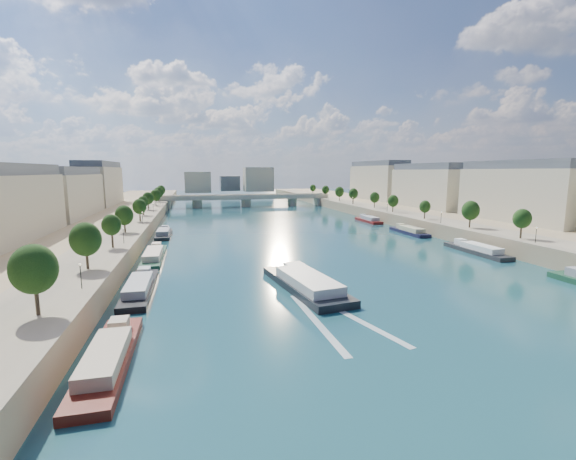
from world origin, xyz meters
TOP-DOWN VIEW (x-y plane):
  - ground at (0.00, 100.00)m, footprint 700.00×700.00m
  - quay_left at (-72.00, 100.00)m, footprint 44.00×520.00m
  - quay_right at (72.00, 100.00)m, footprint 44.00×520.00m
  - pave_left at (-57.00, 100.00)m, footprint 14.00×520.00m
  - pave_right at (57.00, 100.00)m, footprint 14.00×520.00m
  - trees_left at (-55.00, 102.00)m, footprint 4.80×268.80m
  - trees_right at (55.00, 110.00)m, footprint 4.80×268.80m
  - lamps_left at (-52.50, 90.00)m, footprint 0.36×200.36m
  - lamps_right at (52.50, 105.00)m, footprint 0.36×200.36m
  - buildings_left at (-85.00, 112.00)m, footprint 16.00×226.00m
  - buildings_right at (85.00, 112.00)m, footprint 16.00×226.00m
  - skyline at (3.19, 319.52)m, footprint 79.00×42.00m
  - bridge at (0.00, 221.33)m, footprint 112.00×12.00m
  - tour_barge at (-12.99, 36.62)m, footprint 12.26×29.68m
  - wake at (-12.99, 20.05)m, footprint 11.27×26.02m
  - moored_barges_left at (-45.50, 43.85)m, footprint 5.00×155.97m
  - moored_barges_right at (45.50, 55.09)m, footprint 5.00×161.82m

SIDE VIEW (x-z plane):
  - ground at x=0.00m, z-range 0.00..0.00m
  - wake at x=-12.99m, z-range 0.00..0.04m
  - moored_barges_right at x=45.50m, z-range -0.96..2.64m
  - moored_barges_left at x=-45.50m, z-range -0.96..2.64m
  - tour_barge at x=-12.99m, z-range -0.85..3.06m
  - quay_left at x=-72.00m, z-range 0.00..5.00m
  - quay_right at x=72.00m, z-range 0.00..5.00m
  - pave_left at x=-57.00m, z-range 5.00..5.10m
  - pave_right at x=57.00m, z-range 5.00..5.10m
  - bridge at x=0.00m, z-range 1.01..9.16m
  - lamps_left at x=-52.50m, z-range 5.64..9.92m
  - lamps_right at x=52.50m, z-range 5.64..9.92m
  - trees_left at x=-55.00m, z-range 6.35..14.61m
  - trees_right at x=55.00m, z-range 6.35..14.61m
  - skyline at x=3.19m, z-range 3.66..25.66m
  - buildings_left at x=-85.00m, z-range 4.85..28.05m
  - buildings_right at x=85.00m, z-range 4.85..28.05m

